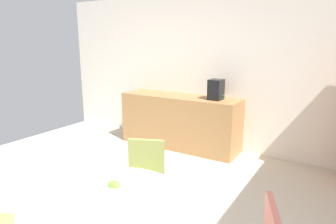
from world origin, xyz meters
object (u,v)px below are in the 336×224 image
Objects in this scene: round_table at (108,219)px; chair_olive at (144,171)px; coffee_maker at (216,90)px; mug_white at (220,97)px; fruit_bowl at (114,190)px.

chair_olive reaches higher than round_table.
coffee_maker is (-0.14, 2.11, 0.54)m from chair_olive.
coffee_maker is (-0.49, 3.02, 0.45)m from round_table.
chair_olive is 6.43× the size of mug_white.
coffee_maker is at bearing 99.29° from round_table.
coffee_maker is at bearing 99.47° from fruit_bowl.
mug_white is (-0.43, 2.96, 0.16)m from fruit_bowl.
mug_white is at bearing 92.10° from chair_olive.
fruit_bowl is 3.00m from mug_white.
round_table is at bearing -68.55° from chair_olive.
fruit_bowl is at bearing -81.70° from mug_white.
coffee_maker reaches higher than chair_olive.
chair_olive is 2.59× the size of coffee_maker.
round_table is 5.40× the size of fruit_bowl.
round_table is 1.35× the size of chair_olive.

